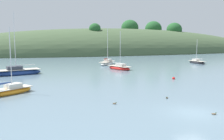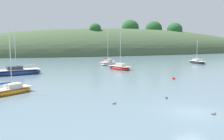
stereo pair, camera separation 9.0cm
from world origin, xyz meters
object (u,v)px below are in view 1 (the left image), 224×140
Objects in this scene: sailboat_cream_ketch at (107,63)px; duck_lone_left at (167,98)px; sailboat_white_near at (197,62)px; mooring_buoy_channel at (174,78)px; sailboat_red_portside at (119,68)px; sailboat_teal_outer at (10,91)px; sailboat_orange_cutter at (18,72)px; duck_straggler at (214,114)px; duck_lone_right at (115,104)px.

duck_lone_left is (-4.90, -34.17, -0.34)m from sailboat_cream_ketch.
mooring_buoy_channel is at bearing -135.27° from sailboat_white_near.
sailboat_white_near is at bearing 13.02° from sailboat_red_portside.
sailboat_cream_ketch is 1.16× the size of sailboat_red_portside.
duck_lone_left is (15.19, -7.62, -0.29)m from sailboat_teal_outer.
duck_straggler is at bearing -62.35° from sailboat_orange_cutter.
sailboat_white_near is 42.50m from sailboat_orange_cutter.
duck_lone_right is 1.01× the size of duck_straggler.
sailboat_teal_outer is 25.70m from sailboat_red_portside.
duck_lone_left is (14.75, -23.22, -0.39)m from sailboat_orange_cutter.
duck_lone_left is (-27.24, -29.77, -0.28)m from sailboat_white_near.
sailboat_cream_ketch reaches higher than duck_lone_left.
sailboat_cream_ketch is 24.03m from mooring_buoy_channel.
sailboat_orange_cutter is 25.20m from duck_lone_right.
sailboat_orange_cutter is (-19.65, -10.95, 0.05)m from sailboat_cream_ketch.
sailboat_white_near is 40.36m from duck_lone_left.
duck_straggler is at bearing -40.89° from sailboat_teal_outer.
sailboat_white_near is at bearing -11.14° from sailboat_cream_ketch.
duck_lone_left is at bearing 95.38° from duck_straggler.
mooring_buoy_channel is at bearing 38.45° from duck_lone_right.
sailboat_cream_ketch is 23.61× the size of duck_straggler.
sailboat_orange_cutter is 20.09× the size of mooring_buoy_channel.
sailboat_white_near reaches higher than mooring_buoy_channel.
duck_lone_right is (-10.05, -24.79, -0.31)m from sailboat_red_portside.
duck_straggler is (15.32, -29.24, -0.39)m from sailboat_orange_cutter.
duck_lone_left is 1.05× the size of duck_straggler.
duck_lone_left is at bearing -57.57° from sailboat_orange_cutter.
sailboat_teal_outer is at bearing -139.08° from sailboat_red_portside.
sailboat_red_portside is 26.75m from duck_lone_right.
sailboat_cream_ketch is (-22.34, 4.40, 0.07)m from sailboat_white_near.
duck_lone_right is (9.37, -7.96, -0.29)m from sailboat_teal_outer.
sailboat_white_near is 16.11× the size of duck_straggler.
duck_straggler is at bearing -113.24° from mooring_buoy_channel.
sailboat_teal_outer is 19.39× the size of duck_straggler.
sailboat_red_portside is (19.42, 16.83, 0.02)m from sailboat_teal_outer.
mooring_buoy_channel is (22.33, -12.93, -0.33)m from sailboat_orange_cutter.
duck_lone_left is (-7.57, -10.30, -0.07)m from mooring_buoy_channel.
sailboat_white_near reaches higher than duck_straggler.
sailboat_red_portside reaches higher than sailboat_white_near.
sailboat_orange_cutter is at bearing 122.43° from duck_lone_left.
duck_lone_left is at bearing -98.16° from sailboat_cream_ketch.
sailboat_orange_cutter is 27.52m from duck_lone_left.
duck_lone_left is at bearing -132.45° from sailboat_white_near.
sailboat_white_near is 44.71m from duck_lone_right.
sailboat_orange_cutter is 33.01m from duck_straggler.
sailboat_cream_ketch is 40.43m from duck_straggler.
duck_lone_right is at bearing -176.71° from duck_lone_left.
sailboat_red_portside reaches higher than sailboat_teal_outer.
sailboat_red_portside is (-0.66, -9.72, -0.04)m from sailboat_cream_ketch.
sailboat_red_portside reaches higher than duck_straggler.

